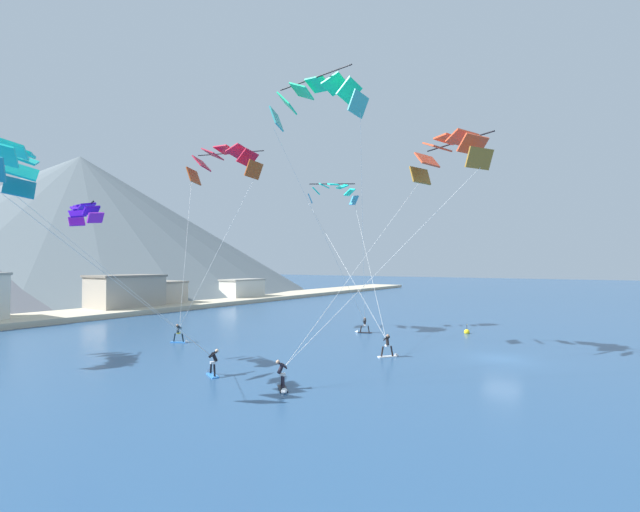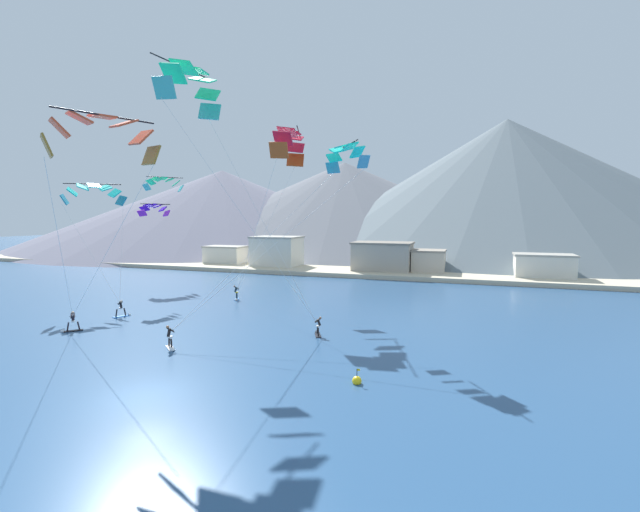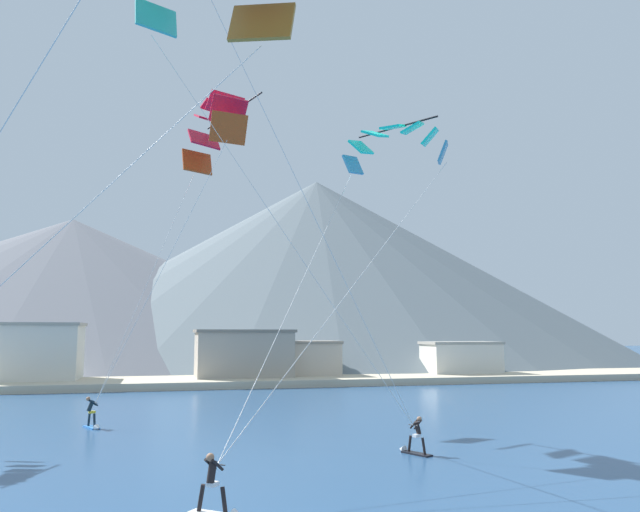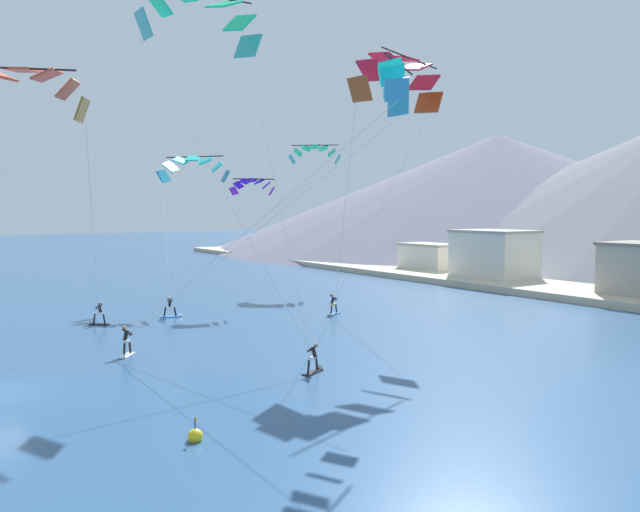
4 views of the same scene
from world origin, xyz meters
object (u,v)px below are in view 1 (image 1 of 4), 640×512
parafoil_kite_near_trail (448,153)px  parafoil_kite_far_left (317,98)px  kitesurfer_near_trail (282,381)px  parafoil_kite_far_right (12,163)px  race_marker_buoy (467,332)px  kitesurfer_mid_center (181,337)px  parafoil_kite_mid_center (224,161)px  kitesurfer_far_right (212,367)px  parafoil_kite_near_lead (333,192)px  parafoil_kite_distant_high_outer (84,211)px  kitesurfer_far_left (363,328)px  kitesurfer_near_lead (390,349)px

parafoil_kite_near_trail → parafoil_kite_far_left: 11.99m
kitesurfer_near_trail → parafoil_kite_far_right: parafoil_kite_far_right is taller
race_marker_buoy → parafoil_kite_far_right: bearing=157.3°
parafoil_kite_near_trail → parafoil_kite_far_right: (-19.67, 17.55, -2.25)m
kitesurfer_near_trail → kitesurfer_mid_center: size_ratio=0.98×
kitesurfer_mid_center → parafoil_kite_mid_center: bearing=11.5°
kitesurfer_far_right → parafoil_kite_near_lead: 26.06m
parafoil_kite_near_trail → parafoil_kite_far_left: size_ratio=0.70×
kitesurfer_near_trail → kitesurfer_mid_center: 17.99m
parafoil_kite_mid_center → parafoil_kite_distant_high_outer: parafoil_kite_mid_center is taller
kitesurfer_far_right → parafoil_kite_near_lead: (21.18, 4.31, 14.56)m
kitesurfer_mid_center → kitesurfer_far_left: kitesurfer_mid_center is taller
kitesurfer_near_trail → parafoil_kite_far_right: size_ratio=0.14×
kitesurfer_near_lead → parafoil_kite_mid_center: 26.12m
kitesurfer_near_trail → parafoil_kite_mid_center: size_ratio=0.10×
kitesurfer_mid_center → parafoil_kite_near_trail: 27.36m
parafoil_kite_far_right → kitesurfer_near_lead: bearing=-32.2°
kitesurfer_near_lead → parafoil_kite_distant_high_outer: size_ratio=0.43×
kitesurfer_far_right → race_marker_buoy: (25.85, -8.87, -0.37)m
race_marker_buoy → parafoil_kite_near_trail: bearing=-169.0°
parafoil_kite_mid_center → race_marker_buoy: bearing=-57.9°
kitesurfer_far_left → parafoil_kite_near_trail: (-9.63, -11.98, 14.33)m
parafoil_kite_far_right → kitesurfer_far_right: bearing=-32.2°
kitesurfer_mid_center → kitesurfer_far_left: size_ratio=1.01×
parafoil_kite_far_left → kitesurfer_mid_center: bearing=106.0°
kitesurfer_near_trail → parafoil_kite_far_left: parafoil_kite_far_left is taller
parafoil_kite_mid_center → parafoil_kite_near_lead: bearing=-43.0°
parafoil_kite_far_right → parafoil_kite_far_left: bearing=-20.8°
kitesurfer_far_left → parafoil_kite_far_left: bearing=-171.5°
kitesurfer_near_trail → parafoil_kite_distant_high_outer: (-3.47, 14.83, 10.20)m
parafoil_kite_near_lead → parafoil_kite_far_left: size_ratio=0.71×
parafoil_kite_mid_center → parafoil_kite_far_left: 14.35m
kitesurfer_far_right → kitesurfer_near_trail: bearing=-90.7°
kitesurfer_far_left → parafoil_kite_near_lead: (0.95, 4.17, 14.64)m
race_marker_buoy → kitesurfer_near_lead: bearing=173.0°
kitesurfer_far_left → parafoil_kite_mid_center: 22.71m
parafoil_kite_mid_center → race_marker_buoy: 30.76m
kitesurfer_far_right → parafoil_kite_far_right: 16.09m
kitesurfer_near_lead → race_marker_buoy: kitesurfer_near_lead is taller
parafoil_kite_near_trail → parafoil_kite_mid_center: 24.51m
parafoil_kite_distant_high_outer → parafoil_kite_near_lead: bearing=-10.8°
kitesurfer_near_lead → kitesurfer_far_left: size_ratio=1.05×
parafoil_kite_mid_center → parafoil_kite_distant_high_outer: size_ratio=4.28×
kitesurfer_near_lead → kitesurfer_near_trail: (-11.31, 1.27, -0.04)m
parafoil_kite_near_trail → parafoil_kite_far_right: 26.46m
parafoil_kite_far_left → parafoil_kite_far_right: size_ratio=1.70×
kitesurfer_far_left → parafoil_kite_distant_high_outer: (-23.76, 8.89, 10.27)m
parafoil_kite_far_right → parafoil_kite_distant_high_outer: (5.55, 3.32, -1.81)m
kitesurfer_mid_center → parafoil_kite_mid_center: parafoil_kite_mid_center is taller
kitesurfer_near_trail → race_marker_buoy: (25.92, -3.07, -0.37)m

